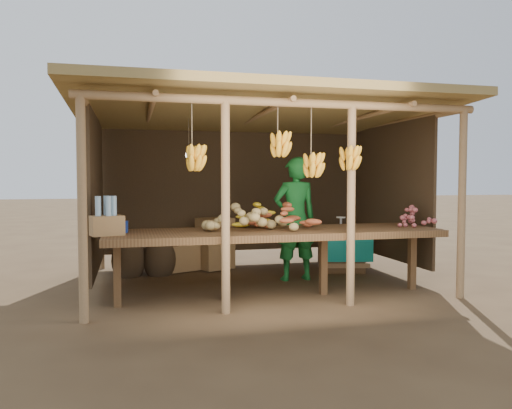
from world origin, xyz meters
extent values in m
plane|color=brown|center=(0.00, 0.00, 0.00)|extent=(60.00, 60.00, 0.00)
cylinder|color=#A27C54|center=(-2.10, -1.50, 1.10)|extent=(0.09, 0.09, 2.20)
cylinder|color=#A27C54|center=(2.10, -1.50, 1.10)|extent=(0.09, 0.09, 2.20)
cylinder|color=#A27C54|center=(-2.10, 1.50, 1.10)|extent=(0.09, 0.09, 2.20)
cylinder|color=#A27C54|center=(2.10, 1.50, 1.10)|extent=(0.09, 0.09, 2.20)
cylinder|color=#A27C54|center=(-0.70, -1.50, 1.10)|extent=(0.09, 0.09, 2.20)
cylinder|color=#A27C54|center=(0.70, -1.50, 1.10)|extent=(0.09, 0.09, 2.20)
cylinder|color=#A27C54|center=(0.00, -1.50, 2.20)|extent=(4.40, 0.09, 0.09)
cylinder|color=#A27C54|center=(0.00, 1.50, 2.20)|extent=(4.40, 0.09, 0.09)
cube|color=#A5894D|center=(0.00, 0.00, 2.29)|extent=(4.70, 3.50, 0.28)
cube|color=#42301E|center=(0.00, 1.48, 1.21)|extent=(4.20, 0.04, 1.98)
cube|color=#42301E|center=(-2.08, 0.20, 1.21)|extent=(0.04, 2.40, 1.98)
cube|color=#42301E|center=(2.08, 0.20, 1.21)|extent=(0.04, 2.40, 1.98)
cube|color=brown|center=(0.00, -0.95, 0.76)|extent=(3.90, 1.05, 0.08)
cube|color=brown|center=(-1.80, -0.95, 0.36)|extent=(0.08, 0.08, 0.72)
cube|color=brown|center=(-0.60, -0.95, 0.36)|extent=(0.08, 0.08, 0.72)
cube|color=brown|center=(0.60, -0.95, 0.36)|extent=(0.08, 0.08, 0.72)
cube|color=brown|center=(1.80, -0.95, 0.36)|extent=(0.08, 0.08, 0.72)
cylinder|color=navy|center=(-1.86, -0.78, 0.86)|extent=(0.36, 0.36, 0.13)
cube|color=#9A7345|center=(-1.90, -1.04, 0.90)|extent=(0.39, 0.34, 0.21)
imported|color=#19702A|center=(0.54, -0.04, 0.85)|extent=(0.64, 0.44, 1.69)
cube|color=brown|center=(1.45, 0.46, 0.29)|extent=(0.75, 0.67, 0.59)
cube|color=#0D9084|center=(1.45, 0.46, 0.62)|extent=(0.83, 0.76, 0.06)
cube|color=#9A7345|center=(-0.40, 0.99, 0.21)|extent=(0.60, 0.54, 0.39)
cube|color=#9A7345|center=(-0.40, 0.99, 0.60)|extent=(0.60, 0.54, 0.39)
cube|color=#9A7345|center=(-0.93, 0.99, 0.21)|extent=(0.60, 0.54, 0.39)
ellipsoid|color=#42301E|center=(-1.69, 0.78, 0.28)|extent=(0.48, 0.48, 0.65)
ellipsoid|color=#42301E|center=(-1.25, 0.78, 0.28)|extent=(0.48, 0.48, 0.65)
camera|label=1|loc=(-1.64, -6.54, 1.40)|focal=35.00mm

